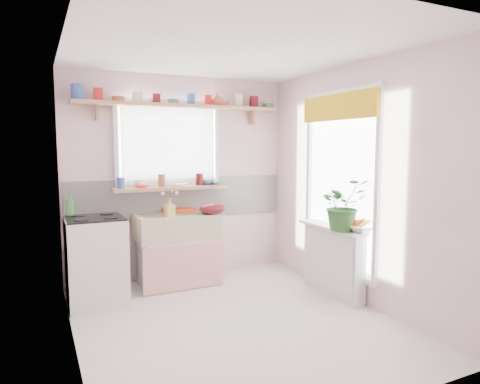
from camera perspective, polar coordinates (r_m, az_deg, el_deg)
name	(u,v)px	position (r m, az deg, el deg)	size (l,w,h in m)	color
room	(255,170)	(4.95, 1.96, 2.96)	(3.20, 3.20, 3.20)	silver
sink_unit	(177,249)	(5.18, -8.39, -7.47)	(0.95, 0.65, 1.11)	white
cooker	(96,260)	(4.75, -18.63, -8.64)	(0.58, 0.58, 0.93)	white
radiator_ledge	(333,259)	(4.90, 12.29, -8.75)	(0.22, 0.95, 0.78)	white
windowsill	(171,188)	(5.24, -9.12, 0.53)	(1.40, 0.22, 0.04)	tan
pine_shelf	(182,106)	(5.27, -7.68, 11.26)	(2.52, 0.24, 0.04)	tan
shelf_crockery	(179,100)	(5.26, -8.15, 12.07)	(2.47, 0.11, 0.12)	#3359A5
sill_crockery	(167,182)	(5.22, -9.66, 1.32)	(1.35, 0.11, 0.12)	#3359A5
dish_tray	(178,210)	(5.31, -8.29, -2.33)	(0.37, 0.28, 0.04)	#EF4715
colander	(212,208)	(5.03, -3.73, -2.16)	(0.31, 0.31, 0.14)	#550E18
jade_plant	(343,205)	(4.52, 13.59, -1.65)	(0.49, 0.42, 0.54)	#2A5A24
fruit_bowl	(361,229)	(4.53, 15.86, -4.73)	(0.28, 0.28, 0.07)	silver
herb_pot	(336,216)	(4.82, 12.68, -3.10)	(0.11, 0.08, 0.22)	#29672F
soap_bottle_sink	(170,208)	(4.86, -9.35, -2.08)	(0.10, 0.10, 0.21)	#DAC560
sill_cup	(138,184)	(5.19, -13.38, 1.10)	(0.11, 0.11, 0.09)	silver
sill_bowl	(206,182)	(5.44, -4.57, 1.34)	(0.20, 0.20, 0.06)	#2E5297
shelf_vase	(218,99)	(5.44, -2.99, 12.23)	(0.16, 0.16, 0.17)	#B54F37
cooker_bottle	(70,204)	(4.83, -21.78, -1.53)	(0.09, 0.09, 0.24)	#468D48
fruit	(361,223)	(4.53, 15.88, -3.98)	(0.20, 0.14, 0.10)	#E15912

